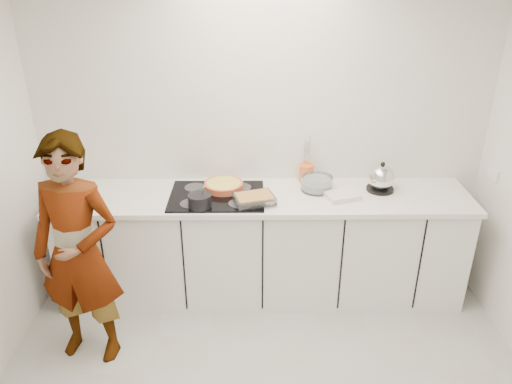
{
  "coord_description": "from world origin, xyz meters",
  "views": [
    {
      "loc": [
        -0.07,
        -2.19,
        2.61
      ],
      "look_at": [
        -0.05,
        1.05,
        1.05
      ],
      "focal_mm": 35.0,
      "sensor_mm": 36.0,
      "label": 1
    }
  ],
  "objects_px": {
    "tart_dish": "(224,185)",
    "saucepan": "(200,201)",
    "hob": "(217,196)",
    "cook": "(78,253)",
    "baking_dish": "(254,198)",
    "kettle": "(381,178)",
    "mixing_bowl": "(317,184)",
    "utensil_crock": "(306,173)"
  },
  "relations": [
    {
      "from": "tart_dish",
      "to": "saucepan",
      "type": "distance_m",
      "value": 0.35
    },
    {
      "from": "hob",
      "to": "saucepan",
      "type": "bearing_deg",
      "value": -120.71
    },
    {
      "from": "saucepan",
      "to": "cook",
      "type": "distance_m",
      "value": 0.91
    },
    {
      "from": "baking_dish",
      "to": "kettle",
      "type": "xyz_separation_m",
      "value": [
        1.0,
        0.23,
        0.06
      ]
    },
    {
      "from": "tart_dish",
      "to": "baking_dish",
      "type": "height_order",
      "value": "baking_dish"
    },
    {
      "from": "mixing_bowl",
      "to": "cook",
      "type": "bearing_deg",
      "value": -154.88
    },
    {
      "from": "kettle",
      "to": "hob",
      "type": "bearing_deg",
      "value": -175.32
    },
    {
      "from": "baking_dish",
      "to": "cook",
      "type": "bearing_deg",
      "value": -155.17
    },
    {
      "from": "hob",
      "to": "kettle",
      "type": "bearing_deg",
      "value": 4.68
    },
    {
      "from": "tart_dish",
      "to": "cook",
      "type": "relative_size",
      "value": 0.24
    },
    {
      "from": "mixing_bowl",
      "to": "cook",
      "type": "height_order",
      "value": "cook"
    },
    {
      "from": "hob",
      "to": "cook",
      "type": "relative_size",
      "value": 0.44
    },
    {
      "from": "tart_dish",
      "to": "mixing_bowl",
      "type": "bearing_deg",
      "value": -0.2
    },
    {
      "from": "mixing_bowl",
      "to": "utensil_crock",
      "type": "distance_m",
      "value": 0.18
    },
    {
      "from": "tart_dish",
      "to": "kettle",
      "type": "bearing_deg",
      "value": -0.57
    },
    {
      "from": "saucepan",
      "to": "kettle",
      "type": "height_order",
      "value": "kettle"
    },
    {
      "from": "saucepan",
      "to": "utensil_crock",
      "type": "relative_size",
      "value": 1.55
    },
    {
      "from": "cook",
      "to": "hob",
      "type": "bearing_deg",
      "value": 46.25
    },
    {
      "from": "baking_dish",
      "to": "mixing_bowl",
      "type": "bearing_deg",
      "value": 25.8
    },
    {
      "from": "mixing_bowl",
      "to": "kettle",
      "type": "distance_m",
      "value": 0.5
    },
    {
      "from": "mixing_bowl",
      "to": "kettle",
      "type": "height_order",
      "value": "kettle"
    },
    {
      "from": "baking_dish",
      "to": "cook",
      "type": "relative_size",
      "value": 0.21
    },
    {
      "from": "hob",
      "to": "kettle",
      "type": "height_order",
      "value": "kettle"
    },
    {
      "from": "utensil_crock",
      "to": "baking_dish",
      "type": "bearing_deg",
      "value": -136.49
    },
    {
      "from": "cook",
      "to": "utensil_crock",
      "type": "bearing_deg",
      "value": 39.82
    },
    {
      "from": "tart_dish",
      "to": "saucepan",
      "type": "bearing_deg",
      "value": -117.54
    },
    {
      "from": "baking_dish",
      "to": "kettle",
      "type": "bearing_deg",
      "value": 12.97
    },
    {
      "from": "saucepan",
      "to": "kettle",
      "type": "distance_m",
      "value": 1.43
    },
    {
      "from": "tart_dish",
      "to": "saucepan",
      "type": "xyz_separation_m",
      "value": [
        -0.16,
        -0.31,
        0.02
      ]
    },
    {
      "from": "tart_dish",
      "to": "baking_dish",
      "type": "distance_m",
      "value": 0.34
    },
    {
      "from": "baking_dish",
      "to": "kettle",
      "type": "relative_size",
      "value": 1.4
    },
    {
      "from": "hob",
      "to": "baking_dish",
      "type": "distance_m",
      "value": 0.32
    },
    {
      "from": "tart_dish",
      "to": "baking_dish",
      "type": "bearing_deg",
      "value": -45.22
    },
    {
      "from": "hob",
      "to": "utensil_crock",
      "type": "height_order",
      "value": "utensil_crock"
    },
    {
      "from": "utensil_crock",
      "to": "cook",
      "type": "xyz_separation_m",
      "value": [
        -1.59,
        -0.94,
        -0.16
      ]
    },
    {
      "from": "hob",
      "to": "mixing_bowl",
      "type": "xyz_separation_m",
      "value": [
        0.78,
        0.11,
        0.05
      ]
    },
    {
      "from": "mixing_bowl",
      "to": "kettle",
      "type": "xyz_separation_m",
      "value": [
        0.5,
        -0.01,
        0.05
      ]
    },
    {
      "from": "saucepan",
      "to": "mixing_bowl",
      "type": "xyz_separation_m",
      "value": [
        0.89,
        0.3,
        -0.01
      ]
    },
    {
      "from": "mixing_bowl",
      "to": "baking_dish",
      "type": "bearing_deg",
      "value": -154.2
    },
    {
      "from": "tart_dish",
      "to": "utensil_crock",
      "type": "height_order",
      "value": "utensil_crock"
    },
    {
      "from": "utensil_crock",
      "to": "cook",
      "type": "height_order",
      "value": "cook"
    },
    {
      "from": "hob",
      "to": "kettle",
      "type": "relative_size",
      "value": 2.97
    }
  ]
}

